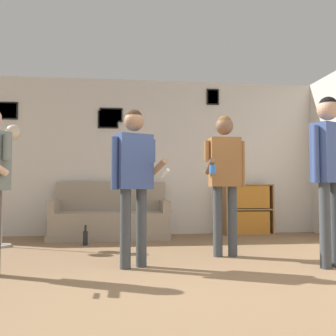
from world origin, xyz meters
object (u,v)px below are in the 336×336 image
Objects in this scene: drinking_cup at (238,181)px; bottle_on_floor at (85,237)px; couch at (110,220)px; person_spectator_near_bookshelf at (329,161)px; bookshelf at (248,209)px; person_watcher_holding_cup at (225,169)px; person_player_foreground_center at (134,170)px; floor_lamp at (3,149)px.

bottle_on_floor is at bearing -159.81° from drinking_cup.
bottle_on_floor is (-0.32, -0.72, -0.18)m from couch.
person_spectator_near_bookshelf reaches higher than drinking_cup.
bookshelf is at bearing 18.93° from bottle_on_floor.
person_spectator_near_bookshelf reaches higher than person_watcher_holding_cup.
person_player_foreground_center is at bearing -67.04° from bottle_on_floor.
drinking_cup is at bearing 93.76° from person_spectator_near_bookshelf.
drinking_cup is at bearing 20.19° from bottle_on_floor.
bookshelf is at bearing -0.16° from drinking_cup.
couch is at bearing 129.16° from person_watcher_holding_cup.
floor_lamp is 3.08m from person_watcher_holding_cup.
bottle_on_floor is at bearing -161.07° from bookshelf.
floor_lamp is at bearing -153.66° from couch.
person_player_foreground_center reaches higher than bottle_on_floor.
bookshelf is 0.49× the size of person_spectator_near_bookshelf.
person_spectator_near_bookshelf is 3.33m from bottle_on_floor.
person_player_foreground_center is 1.89m from bottle_on_floor.
drinking_cup is at bearing 53.18° from person_player_foreground_center.
bottle_on_floor is 3.04× the size of drinking_cup.
person_player_foreground_center reaches higher than couch.
bookshelf is at bearing 89.93° from person_spectator_near_bookshelf.
person_watcher_holding_cup is (1.09, 0.50, 0.04)m from person_player_foreground_center.
person_player_foreground_center is 2.02m from person_spectator_near_bookshelf.
floor_lamp reaches higher than couch.
person_spectator_near_bookshelf reaches higher than couch.
bottle_on_floor is at bearing 112.96° from person_player_foreground_center.
drinking_cup reaches higher than couch.
person_player_foreground_center is 0.92× the size of person_spectator_near_bookshelf.
floor_lamp is 4.19m from person_spectator_near_bookshelf.
couch is 1.06× the size of person_spectator_near_bookshelf.
floor_lamp is 1.01× the size of person_watcher_holding_cup.
person_spectator_near_bookshelf is at bearing -90.07° from bookshelf.
person_player_foreground_center is (-2.01, -2.45, 0.56)m from bookshelf.
person_watcher_holding_cup is (1.43, -1.75, 0.74)m from couch.
person_player_foreground_center is at bearing -129.40° from bookshelf.
person_watcher_holding_cup reaches higher than bookshelf.
bookshelf is 4.02m from floor_lamp.
drinking_cup is (0.74, 1.95, -0.12)m from person_watcher_holding_cup.
person_watcher_holding_cup is (2.88, -1.03, -0.32)m from floor_lamp.
bottle_on_floor is (-2.66, 1.74, -0.98)m from person_spectator_near_bookshelf.
person_player_foreground_center is 5.72× the size of bottle_on_floor.
bookshelf is 2.74m from person_spectator_near_bookshelf.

